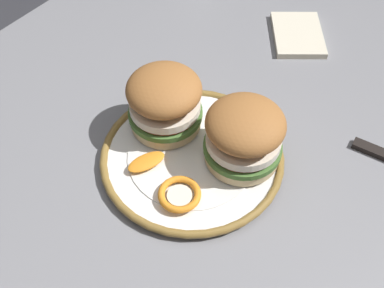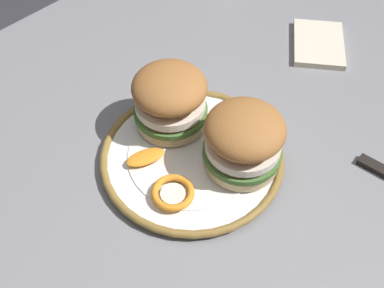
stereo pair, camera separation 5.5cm
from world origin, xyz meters
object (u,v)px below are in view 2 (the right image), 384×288
Objects in this scene: sandwich_half_left at (170,98)px; sandwich_half_right at (244,140)px; dining_table at (203,219)px; dinner_plate at (192,156)px.

sandwich_half_left is 0.13m from sandwich_half_right.
sandwich_half_right is at bearing -11.99° from dining_table.
sandwich_half_left is (0.02, 0.07, 0.06)m from dinner_plate.
sandwich_half_left is 1.01× the size of sandwich_half_right.
sandwich_half_right is at bearing -57.38° from dinner_plate.
sandwich_half_left is (0.05, 0.12, 0.16)m from dining_table.
dinner_plate is at bearing -109.23° from sandwich_half_left.
dining_table is 0.21m from sandwich_half_left.
sandwich_half_right is (0.07, -0.01, 0.16)m from dining_table.
dinner_plate is (0.03, 0.05, 0.10)m from dining_table.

